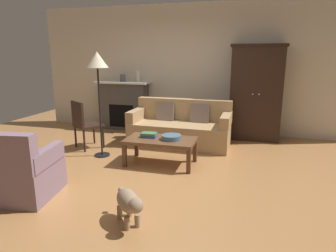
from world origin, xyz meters
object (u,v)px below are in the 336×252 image
object	(u,v)px
book_stack	(149,135)
side_chair_wooden	(84,122)
armchair_near_left	(20,173)
armoire	(256,93)
mantel_vase_slate	(123,78)
couch	(180,128)
fruit_bowl	(171,137)
fireplace	(124,105)
floor_lamp	(97,66)
coffee_table	(160,142)
mantel_vase_cream	(138,77)
dog	(129,202)

from	to	relation	value
book_stack	side_chair_wooden	bearing A→B (deg)	165.65
book_stack	armchair_near_left	size ratio (longest dim) A/B	0.28
armoire	mantel_vase_slate	distance (m)	2.96
couch	fruit_bowl	world-z (taller)	couch
fireplace	couch	world-z (taller)	fireplace
fireplace	fruit_bowl	xyz separation A→B (m)	(1.69, -2.02, -0.11)
armchair_near_left	armoire	bearing A→B (deg)	51.94
armoire	floor_lamp	distance (m)	3.19
fruit_bowl	mantel_vase_slate	size ratio (longest dim) A/B	1.90
couch	armchair_near_left	size ratio (longest dim) A/B	2.20
coffee_table	fruit_bowl	distance (m)	0.20
mantel_vase_slate	armchair_near_left	world-z (taller)	mantel_vase_slate
fireplace	armchair_near_left	distance (m)	3.60
mantel_vase_cream	fruit_bowl	bearing A→B (deg)	-56.87
coffee_table	book_stack	distance (m)	0.23
fireplace	floor_lamp	distance (m)	2.19
dog	coffee_table	bearing A→B (deg)	96.25
fruit_bowl	mantel_vase_slate	world-z (taller)	mantel_vase_slate
armoire	mantel_vase_slate	bearing A→B (deg)	178.83
couch	mantel_vase_cream	size ratio (longest dim) A/B	8.02
floor_lamp	couch	bearing A→B (deg)	41.77
dog	armchair_near_left	bearing A→B (deg)	172.50
book_stack	side_chair_wooden	world-z (taller)	side_chair_wooden
armoire	couch	bearing A→B (deg)	-149.57
fruit_bowl	floor_lamp	size ratio (longest dim) A/B	0.17
floor_lamp	dog	world-z (taller)	floor_lamp
armoire	couch	xyz separation A→B (m)	(-1.38, -0.81, -0.65)
couch	mantel_vase_cream	bearing A→B (deg)	143.82
floor_lamp	fruit_bowl	bearing A→B (deg)	-4.60
coffee_table	armchair_near_left	size ratio (longest dim) A/B	1.25
fireplace	mantel_vase_cream	world-z (taller)	mantel_vase_cream
armoire	armchair_near_left	distance (m)	4.50
fruit_bowl	coffee_table	bearing A→B (deg)	-174.39
side_chair_wooden	floor_lamp	distance (m)	1.17
fruit_bowl	dog	world-z (taller)	fruit_bowl
mantel_vase_cream	dog	world-z (taller)	mantel_vase_cream
floor_lamp	mantel_vase_slate	bearing A→B (deg)	102.27
mantel_vase_cream	mantel_vase_slate	bearing A→B (deg)	180.00
fireplace	mantel_vase_cream	xyz separation A→B (m)	(0.38, -0.02, 0.67)
coffee_table	side_chair_wooden	distance (m)	1.66
armchair_near_left	couch	bearing A→B (deg)	63.13
coffee_table	mantel_vase_slate	bearing A→B (deg)	126.83
fireplace	mantel_vase_slate	distance (m)	0.63
mantel_vase_slate	armchair_near_left	bearing A→B (deg)	-86.72
mantel_vase_slate	mantel_vase_cream	world-z (taller)	mantel_vase_cream
mantel_vase_slate	mantel_vase_cream	size ratio (longest dim) A/B	0.67
mantel_vase_slate	fireplace	bearing A→B (deg)	90.00
book_stack	dog	xyz separation A→B (m)	(0.40, -1.79, -0.21)
couch	book_stack	bearing A→B (deg)	-103.37
fireplace	fruit_bowl	size ratio (longest dim) A/B	4.08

